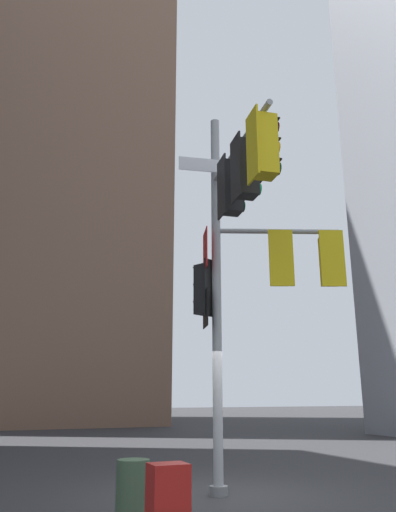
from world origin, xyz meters
name	(u,v)px	position (x,y,z in m)	size (l,w,h in m)	color
ground	(219,496)	(0.00, 0.00, 0.00)	(120.00, 120.00, 0.00)	#2D2D30
building_mid_block	(45,141)	(-1.58, 26.78, 19.99)	(15.18, 15.18, 39.98)	brown
signal_pole_assembly	(248,240)	(0.28, -0.83, 4.51)	(3.26, 3.50, 7.38)	#9EA0A3
newspaper_box	(168,507)	(-1.94, -2.81, 0.47)	(0.45, 0.36, 0.94)	red
trash_bin	(132,491)	(-1.95, -1.34, 0.41)	(0.46, 0.46, 0.83)	#3F593F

